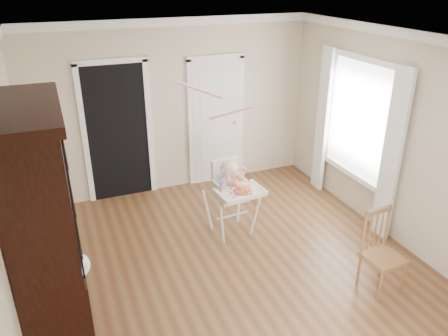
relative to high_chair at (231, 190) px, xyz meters
name	(u,v)px	position (x,y,z in m)	size (l,w,h in m)	color
floor	(236,271)	(-0.28, -0.82, -0.66)	(5.00, 5.00, 0.00)	brown
ceiling	(240,41)	(-0.28, -0.82, 2.04)	(5.00, 5.00, 0.00)	white
wall_back	(174,108)	(-0.28, 1.68, 0.69)	(4.50, 4.50, 0.00)	beige
wall_left	(10,208)	(-2.53, -0.82, 0.69)	(5.00, 5.00, 0.00)	beige
wall_right	(401,142)	(1.97, -0.82, 0.69)	(5.00, 5.00, 0.00)	beige
crown_molding	(239,47)	(-0.28, -0.82, 1.98)	(4.50, 5.00, 0.12)	white
doorway	(118,130)	(-1.18, 1.66, 0.45)	(1.06, 0.05, 2.22)	black
closet_door	(216,123)	(0.43, 1.65, 0.37)	(0.96, 0.09, 2.13)	white
window_right	(356,128)	(1.90, -0.02, 0.63)	(0.13, 1.84, 2.30)	white
high_chair	(231,190)	(0.00, 0.00, 0.00)	(0.66, 0.80, 1.06)	white
baby	(230,179)	(0.00, 0.03, 0.15)	(0.32, 0.24, 0.47)	beige
cake	(243,188)	(0.06, -0.25, 0.14)	(0.25, 0.25, 0.12)	silver
sippy_cup	(222,186)	(-0.18, -0.14, 0.16)	(0.08, 0.08, 0.19)	#CB7C94
china_cabinet	(45,234)	(-2.26, -1.11, 0.53)	(0.62, 1.40, 2.37)	black
dining_chair	(382,255)	(1.10, -1.69, -0.21)	(0.41, 0.41, 0.95)	brown
streamer	(198,90)	(-0.73, -0.89, 1.63)	(0.03, 0.50, 0.02)	pink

